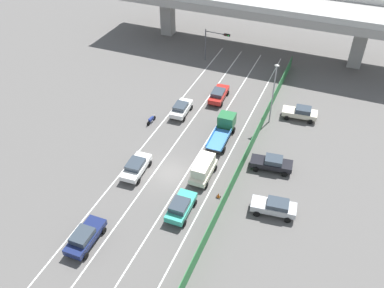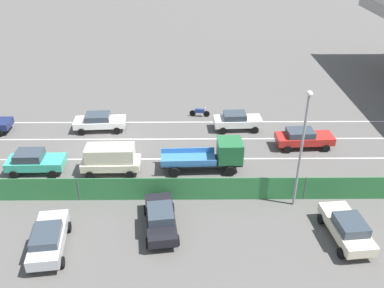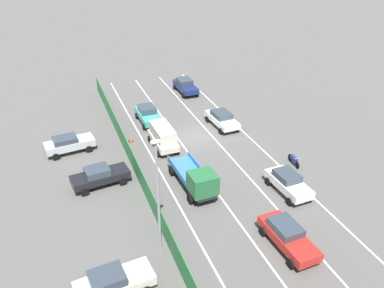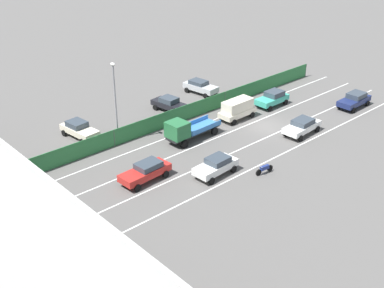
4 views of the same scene
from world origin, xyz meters
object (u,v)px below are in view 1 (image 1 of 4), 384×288
Objects in this scene: car_sedan_white at (136,167)px; traffic_cone at (218,195)px; car_taxi_teal at (181,207)px; parked_sedan_cream at (301,112)px; car_sedan_navy at (85,237)px; traffic_light at (214,40)px; car_van_cream at (203,168)px; flatbed_truck_blue at (224,127)px; parked_sedan_dark at (272,163)px; car_hatchback_white at (181,108)px; motorcycle at (151,120)px; car_sedan_red at (219,94)px; parked_wagon_silver at (274,207)px; street_lamp at (274,89)px.

traffic_cone is at bearing -0.67° from car_sedan_white.
car_taxi_teal reaches higher than parked_sedan_cream.
traffic_light is at bearing 92.41° from car_sedan_navy.
car_taxi_teal is 7.76m from car_sedan_white.
parked_sedan_cream reaches higher than car_sedan_white.
car_sedan_navy is 7.79× the size of traffic_cone.
parked_sedan_cream is 19.27m from traffic_light.
car_sedan_white is (-7.01, -2.18, -0.36)m from car_van_cream.
flatbed_truck_blue reaches higher than parked_sedan_dark.
car_taxi_teal is at bearing -66.46° from car_hatchback_white.
car_taxi_teal is 0.98× the size of car_hatchback_white.
traffic_cone is at bearing -36.51° from motorcycle.
flatbed_truck_blue reaches higher than car_sedan_navy.
parked_sedan_cream is at bearing 42.76° from flatbed_truck_blue.
car_taxi_teal is at bearing 45.47° from car_sedan_navy.
parked_sedan_cream is at bearing 74.14° from traffic_cone.
car_van_cream is at bearing -34.99° from motorcycle.
car_van_cream is at bearing 61.75° from car_sedan_navy.
car_taxi_teal is at bearing -80.31° from car_sedan_red.
flatbed_truck_blue is 3.16× the size of motorcycle.
parked_wagon_silver is (8.31, -2.21, -0.33)m from car_van_cream.
street_lamp is (-4.24, 15.06, 3.96)m from parked_wagon_silver.
flatbed_truck_blue is (6.69, -2.29, 0.35)m from car_hatchback_white.
parked_wagon_silver is (15.36, -12.37, 0.01)m from car_hatchback_white.
parked_wagon_silver is at bearing -38.83° from car_hatchback_white.
flatbed_truck_blue is at bearing -66.18° from traffic_light.
car_taxi_teal is 0.89× the size of parked_sedan_dark.
parked_sedan_cream reaches higher than traffic_cone.
street_lamp is at bearing 72.41° from car_van_cream.
car_sedan_white is at bearing -162.70° from car_van_cream.
parked_sedan_dark is 9.93m from street_lamp.
car_taxi_teal is at bearing -27.42° from car_sedan_white.
parked_wagon_silver is (8.43, 3.55, -0.03)m from car_taxi_teal.
car_hatchback_white is 0.70× the size of flatbed_truck_blue.
parked_sedan_dark is at bearing 58.28° from traffic_cone.
parked_sedan_dark reaches higher than motorcycle.
car_sedan_navy is at bearing -117.24° from parked_sedan_cream.
car_sedan_red is 2.44× the size of motorcycle.
car_van_cream is 14.11m from car_sedan_navy.
traffic_light is (-16.60, 28.03, 2.80)m from parked_wagon_silver.
street_lamp is (4.44, 4.98, 3.62)m from flatbed_truck_blue.
traffic_light is (-1.61, 38.24, 2.80)m from car_sedan_navy.
parked_wagon_silver reaches higher than car_sedan_red.
traffic_light is 30.33m from traffic_cone.
car_sedan_navy is 13.73m from traffic_cone.
traffic_light is at bearing 120.64° from parked_wagon_silver.
car_van_cream is 0.53× the size of street_lamp.
traffic_light is at bearing 107.80° from car_van_cream.
parked_sedan_dark is (13.19, 16.51, -0.03)m from car_sedan_navy.
car_hatchback_white is at bearing 113.54° from car_taxi_teal.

